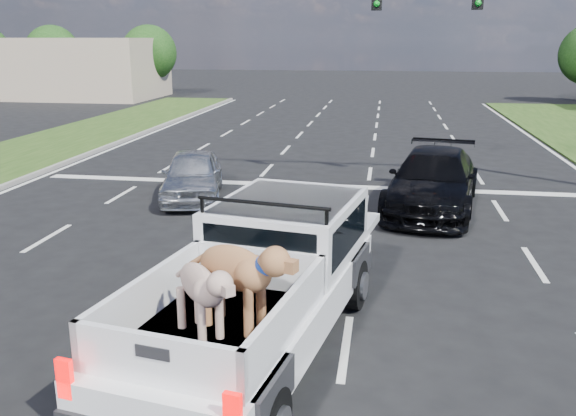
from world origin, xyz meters
name	(u,v)px	position (x,y,z in m)	size (l,w,h in m)	color
ground	(229,338)	(0.00, 0.00, 0.00)	(160.00, 160.00, 0.00)	black
road_markings	(294,217)	(0.00, 6.56, 0.01)	(17.75, 60.00, 0.01)	silver
traffic_signal	(573,24)	(7.20, 10.50, 4.73)	(9.11, 0.31, 7.00)	black
building_left	(90,68)	(-20.00, 36.00, 2.20)	(10.00, 8.00, 4.40)	tan
tree_far_b	(53,53)	(-24.00, 38.00, 3.29)	(4.20, 4.20, 5.40)	#332114
tree_far_c	(149,53)	(-16.00, 38.00, 3.29)	(4.20, 4.20, 5.40)	#332114
pickup_truck	(262,281)	(0.55, -0.15, 1.03)	(3.06, 6.09, 2.18)	black
silver_sedan	(192,175)	(-3.08, 7.97, 0.67)	(1.59, 3.94, 1.34)	silver
black_coupe	(433,181)	(3.48, 7.86, 0.77)	(2.15, 5.30, 1.54)	black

